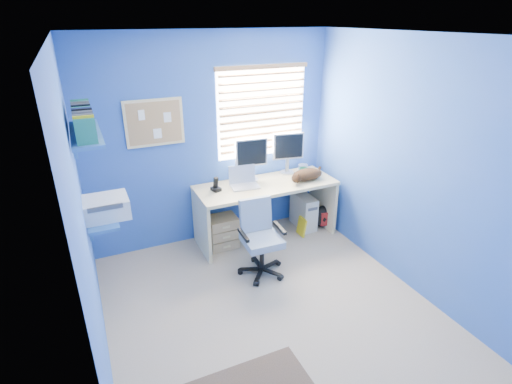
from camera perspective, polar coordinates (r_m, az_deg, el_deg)
name	(u,v)px	position (r m, az deg, el deg)	size (l,w,h in m)	color
floor	(269,307)	(4.09, 1.92, -16.11)	(3.00, 3.20, 0.00)	tan
ceiling	(274,34)	(3.13, 2.59, 21.58)	(3.00, 3.20, 0.00)	white
wall_back	(212,142)	(4.81, -6.35, 7.16)	(3.00, 0.01, 2.50)	#375DB5
wall_front	(407,303)	(2.30, 20.81, -14.64)	(3.00, 0.01, 2.50)	#375DB5
wall_left	(83,226)	(3.12, -23.43, -4.46)	(0.01, 3.20, 2.50)	#375DB5
wall_right	(406,166)	(4.26, 20.62, 3.50)	(0.01, 3.20, 2.50)	#375DB5
desk	(266,211)	(5.04, 1.41, -2.71)	(1.73, 0.65, 0.74)	#D0B977
laptop	(245,178)	(4.75, -1.63, 1.95)	(0.33, 0.26, 0.22)	silver
monitor_left	(251,160)	(4.89, -0.74, 4.61)	(0.40, 0.12, 0.54)	silver
monitor_right	(287,153)	(5.15, 4.52, 5.54)	(0.40, 0.12, 0.54)	silver
phone	(216,184)	(4.68, -5.76, 1.15)	(0.09, 0.11, 0.17)	black
mug	(303,172)	(5.16, 6.78, 2.91)	(0.10, 0.09, 0.10)	#207452
cd_spindle	(303,167)	(5.36, 6.74, 3.55)	(0.13, 0.13, 0.07)	silver
cat	(307,175)	(5.01, 7.34, 2.49)	(0.41, 0.21, 0.15)	black
tower_pc	(303,211)	(5.39, 6.80, -2.73)	(0.19, 0.44, 0.45)	beige
drawer_boxes	(223,232)	(4.92, -4.79, -5.66)	(0.35, 0.28, 0.41)	tan
yellow_book	(302,227)	(5.22, 6.54, -4.94)	(0.03, 0.17, 0.24)	yellow
backpack	(323,216)	(5.44, 9.50, -3.45)	(0.26, 0.20, 0.31)	black
office_chair	(260,247)	(4.40, 0.63, -7.86)	(0.50, 0.50, 0.83)	black
window_blinds	(262,112)	(4.94, 0.91, 11.34)	(1.15, 0.05, 1.10)	white
corkboard	(154,123)	(4.57, -14.30, 9.56)	(0.64, 0.02, 0.52)	#D0B977
wall_shelves	(93,166)	(3.74, -22.21, 3.49)	(0.42, 0.90, 1.05)	#3266A9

